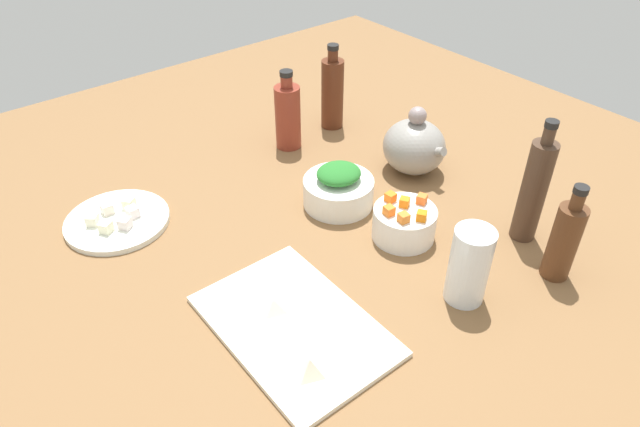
{
  "coord_description": "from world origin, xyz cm",
  "views": [
    {
      "loc": [
        68.38,
        -55.55,
        74.68
      ],
      "look_at": [
        0.0,
        0.0,
        8.0
      ],
      "focal_mm": 32.01,
      "sensor_mm": 36.0,
      "label": 1
    }
  ],
  "objects_px": {
    "plate_tofu": "(117,221)",
    "bottle_3": "(332,92)",
    "bowl_greens": "(338,192)",
    "cutting_board": "(294,325)",
    "teapot": "(414,146)",
    "drinking_glass_0": "(469,266)",
    "bottle_1": "(564,240)",
    "bowl_carrots": "(404,223)",
    "bottle_2": "(288,115)",
    "bottle_0": "(534,190)"
  },
  "relations": [
    {
      "from": "plate_tofu",
      "to": "bowl_greens",
      "type": "relative_size",
      "value": 1.41
    },
    {
      "from": "cutting_board",
      "to": "bowl_carrots",
      "type": "relative_size",
      "value": 2.66
    },
    {
      "from": "bowl_greens",
      "to": "drinking_glass_0",
      "type": "distance_m",
      "value": 0.35
    },
    {
      "from": "bowl_carrots",
      "to": "bottle_0",
      "type": "height_order",
      "value": "bottle_0"
    },
    {
      "from": "bowl_carrots",
      "to": "drinking_glass_0",
      "type": "bearing_deg",
      "value": -11.69
    },
    {
      "from": "plate_tofu",
      "to": "bottle_1",
      "type": "distance_m",
      "value": 0.86
    },
    {
      "from": "bowl_greens",
      "to": "bottle_1",
      "type": "xyz_separation_m",
      "value": [
        0.41,
        0.16,
        0.05
      ]
    },
    {
      "from": "plate_tofu",
      "to": "teapot",
      "type": "distance_m",
      "value": 0.66
    },
    {
      "from": "bottle_0",
      "to": "bottle_1",
      "type": "bearing_deg",
      "value": -25.51
    },
    {
      "from": "plate_tofu",
      "to": "teapot",
      "type": "relative_size",
      "value": 1.3
    },
    {
      "from": "cutting_board",
      "to": "plate_tofu",
      "type": "xyz_separation_m",
      "value": [
        -0.45,
        -0.11,
        0.0
      ]
    },
    {
      "from": "plate_tofu",
      "to": "bottle_0",
      "type": "xyz_separation_m",
      "value": [
        0.54,
        0.61,
        0.1
      ]
    },
    {
      "from": "bowl_carrots",
      "to": "bottle_1",
      "type": "bearing_deg",
      "value": 28.47
    },
    {
      "from": "cutting_board",
      "to": "drinking_glass_0",
      "type": "height_order",
      "value": "drinking_glass_0"
    },
    {
      "from": "teapot",
      "to": "bottle_3",
      "type": "bearing_deg",
      "value": -178.92
    },
    {
      "from": "bowl_greens",
      "to": "bottle_1",
      "type": "bearing_deg",
      "value": 21.54
    },
    {
      "from": "plate_tofu",
      "to": "teapot",
      "type": "bearing_deg",
      "value": 68.72
    },
    {
      "from": "bowl_carrots",
      "to": "bottle_1",
      "type": "relative_size",
      "value": 0.64
    },
    {
      "from": "teapot",
      "to": "cutting_board",
      "type": "bearing_deg",
      "value": -67.09
    },
    {
      "from": "bottle_2",
      "to": "bottle_3",
      "type": "xyz_separation_m",
      "value": [
        -0.01,
        0.15,
        0.01
      ]
    },
    {
      "from": "plate_tofu",
      "to": "bottle_1",
      "type": "height_order",
      "value": "bottle_1"
    },
    {
      "from": "plate_tofu",
      "to": "teapot",
      "type": "height_order",
      "value": "teapot"
    },
    {
      "from": "bottle_1",
      "to": "drinking_glass_0",
      "type": "bearing_deg",
      "value": -111.14
    },
    {
      "from": "teapot",
      "to": "drinking_glass_0",
      "type": "distance_m",
      "value": 0.41
    },
    {
      "from": "plate_tofu",
      "to": "bottle_3",
      "type": "relative_size",
      "value": 0.96
    },
    {
      "from": "bottle_2",
      "to": "bottle_3",
      "type": "relative_size",
      "value": 0.9
    },
    {
      "from": "bottle_1",
      "to": "bowl_greens",
      "type": "bearing_deg",
      "value": -158.46
    },
    {
      "from": "cutting_board",
      "to": "teapot",
      "type": "bearing_deg",
      "value": 112.91
    },
    {
      "from": "bowl_carrots",
      "to": "bowl_greens",
      "type": "bearing_deg",
      "value": -170.36
    },
    {
      "from": "cutting_board",
      "to": "bottle_0",
      "type": "distance_m",
      "value": 0.51
    },
    {
      "from": "cutting_board",
      "to": "bottle_3",
      "type": "height_order",
      "value": "bottle_3"
    },
    {
      "from": "plate_tofu",
      "to": "drinking_glass_0",
      "type": "relative_size",
      "value": 1.44
    },
    {
      "from": "bowl_greens",
      "to": "bowl_carrots",
      "type": "xyz_separation_m",
      "value": [
        0.16,
        0.03,
        0.0
      ]
    },
    {
      "from": "bottle_1",
      "to": "bottle_3",
      "type": "relative_size",
      "value": 0.89
    },
    {
      "from": "bowl_greens",
      "to": "bottle_1",
      "type": "relative_size",
      "value": 0.77
    },
    {
      "from": "plate_tofu",
      "to": "bottle_3",
      "type": "distance_m",
      "value": 0.61
    },
    {
      "from": "teapot",
      "to": "bottle_2",
      "type": "distance_m",
      "value": 0.31
    },
    {
      "from": "bottle_2",
      "to": "bottle_0",
      "type": "bearing_deg",
      "value": 14.57
    },
    {
      "from": "plate_tofu",
      "to": "bottle_3",
      "type": "xyz_separation_m",
      "value": [
        -0.04,
        0.61,
        0.09
      ]
    },
    {
      "from": "teapot",
      "to": "plate_tofu",
      "type": "bearing_deg",
      "value": -111.28
    },
    {
      "from": "bowl_carrots",
      "to": "bottle_2",
      "type": "distance_m",
      "value": 0.43
    },
    {
      "from": "bowl_greens",
      "to": "bottle_3",
      "type": "distance_m",
      "value": 0.35
    },
    {
      "from": "cutting_board",
      "to": "bowl_greens",
      "type": "xyz_separation_m",
      "value": [
        -0.22,
        0.28,
        0.02
      ]
    },
    {
      "from": "bowl_greens",
      "to": "teapot",
      "type": "height_order",
      "value": "teapot"
    },
    {
      "from": "plate_tofu",
      "to": "bowl_carrots",
      "type": "distance_m",
      "value": 0.58
    },
    {
      "from": "bottle_1",
      "to": "cutting_board",
      "type": "bearing_deg",
      "value": -113.71
    },
    {
      "from": "bowl_carrots",
      "to": "bottle_0",
      "type": "bearing_deg",
      "value": 51.56
    },
    {
      "from": "teapot",
      "to": "bottle_0",
      "type": "distance_m",
      "value": 0.31
    },
    {
      "from": "plate_tofu",
      "to": "bottle_0",
      "type": "bearing_deg",
      "value": 48.18
    },
    {
      "from": "plate_tofu",
      "to": "bottle_2",
      "type": "distance_m",
      "value": 0.46
    }
  ]
}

